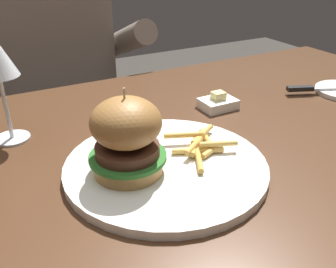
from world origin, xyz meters
name	(u,v)px	position (x,y,z in m)	size (l,w,h in m)	color
dining_table	(163,189)	(0.00, 0.00, 0.65)	(1.49, 0.76, 0.74)	#472B19
main_plate	(166,166)	(-0.03, -0.07, 0.75)	(0.31, 0.31, 0.01)	white
burger_sandwich	(127,137)	(-0.09, -0.06, 0.81)	(0.11, 0.11, 0.13)	#B78447
fries_pile	(201,145)	(0.04, -0.06, 0.76)	(0.10, 0.11, 0.02)	gold
table_knife	(324,88)	(0.44, 0.05, 0.75)	(0.20, 0.10, 0.01)	silver
butter_dish	(218,103)	(0.18, 0.09, 0.75)	(0.07, 0.06, 0.04)	white
diner_person	(56,111)	(-0.05, 0.66, 0.56)	(0.51, 0.36, 1.18)	#282833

